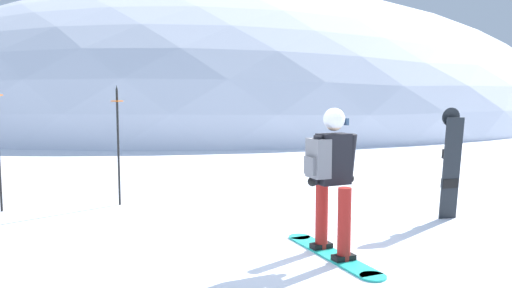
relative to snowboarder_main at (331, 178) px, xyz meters
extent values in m
plane|color=white|center=(-0.28, 0.41, -0.92)|extent=(300.00, 300.00, 0.00)
ellipsoid|color=silver|center=(3.80, 29.28, -0.92)|extent=(42.33, 38.09, 16.09)
cube|color=#23B7A3|center=(0.03, 0.01, -0.91)|extent=(0.56, 1.58, 0.02)
cylinder|color=#23B7A3|center=(-0.11, 0.77, -0.91)|extent=(0.28, 0.28, 0.02)
cylinder|color=#23B7A3|center=(0.17, -0.76, -0.91)|extent=(0.28, 0.28, 0.02)
cube|color=black|center=(-0.01, 0.24, -0.86)|extent=(0.27, 0.18, 0.06)
cube|color=black|center=(0.07, -0.23, -0.86)|extent=(0.27, 0.18, 0.06)
cylinder|color=maroon|center=(-0.01, 0.24, -0.48)|extent=(0.15, 0.15, 0.82)
cylinder|color=maroon|center=(0.07, -0.23, -0.48)|extent=(0.15, 0.15, 0.82)
cube|color=black|center=(0.03, 0.01, 0.22)|extent=(0.39, 0.28, 0.58)
cylinder|color=black|center=(-0.20, -0.04, 0.22)|extent=(0.13, 0.19, 0.57)
cylinder|color=black|center=(0.26, 0.05, 0.22)|extent=(0.13, 0.19, 0.57)
sphere|color=black|center=(-0.22, 0.00, -0.03)|extent=(0.11, 0.11, 0.11)
sphere|color=black|center=(0.27, 0.09, -0.03)|extent=(0.11, 0.11, 0.11)
cube|color=slate|center=(-0.17, -0.03, 0.24)|extent=(0.23, 0.31, 0.44)
cube|color=slate|center=(-0.26, -0.05, 0.16)|extent=(0.10, 0.21, 0.20)
sphere|color=beige|center=(0.03, 0.01, 0.64)|extent=(0.21, 0.21, 0.21)
sphere|color=silver|center=(0.03, 0.01, 0.67)|extent=(0.25, 0.25, 0.25)
cube|color=navy|center=(0.16, 0.03, 0.64)|extent=(0.06, 0.17, 0.08)
cube|color=black|center=(2.36, 1.19, -0.16)|extent=(0.28, 0.14, 1.52)
cylinder|color=black|center=(2.36, 1.25, 0.60)|extent=(0.28, 0.05, 0.28)
cube|color=black|center=(2.36, 1.22, 0.06)|extent=(0.25, 0.08, 0.15)
cube|color=black|center=(2.36, 1.22, -0.38)|extent=(0.25, 0.08, 0.15)
cylinder|color=black|center=(-2.42, 3.34, 0.04)|extent=(0.04, 0.04, 1.91)
cylinder|color=orange|center=(-2.42, 3.34, 0.81)|extent=(0.20, 0.20, 0.02)
cone|color=black|center=(-2.42, 3.34, 1.03)|extent=(0.04, 0.04, 0.08)
camera|label=1|loc=(-2.20, -5.51, 1.01)|focal=36.63mm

